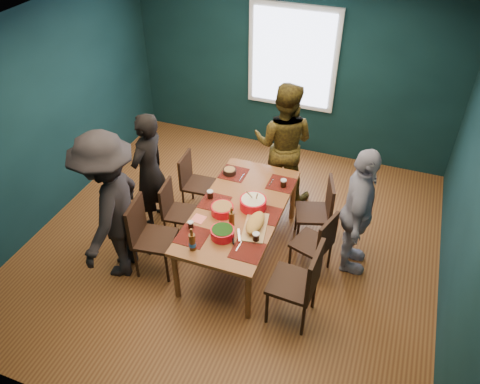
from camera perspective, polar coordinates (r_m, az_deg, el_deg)
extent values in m
cube|color=brown|center=(6.05, -0.85, -6.33)|extent=(5.00, 5.00, 0.01)
cube|color=silver|center=(4.60, -1.17, 18.66)|extent=(5.00, 5.00, 0.01)
cube|color=#0F2F33|center=(6.43, -22.49, 8.41)|extent=(0.01, 5.00, 2.70)
cube|color=#0F2F33|center=(5.03, 26.64, -1.51)|extent=(0.01, 5.00, 2.70)
cube|color=#0F2F33|center=(7.31, 6.38, 14.57)|extent=(5.00, 0.01, 2.70)
cube|color=#0F2F33|center=(3.62, -16.14, -16.56)|extent=(5.00, 0.01, 2.70)
cube|color=silver|center=(7.21, 6.42, 15.95)|extent=(1.35, 0.06, 1.55)
cube|color=brown|center=(5.45, -0.01, -2.19)|extent=(0.97, 1.92, 0.05)
cylinder|color=brown|center=(5.26, -7.83, -9.99)|extent=(0.07, 0.07, 0.68)
cylinder|color=brown|center=(5.02, 1.00, -12.59)|extent=(0.07, 0.07, 0.68)
cylinder|color=brown|center=(6.44, -0.78, 0.90)|extent=(0.07, 0.07, 0.68)
cylinder|color=brown|center=(6.24, 6.46, -0.74)|extent=(0.07, 0.07, 0.68)
cube|color=black|center=(6.35, -5.12, 0.91)|extent=(0.40, 0.40, 0.04)
cube|color=black|center=(6.28, -6.70, 2.85)|extent=(0.06, 0.38, 0.42)
cylinder|color=black|center=(6.42, -6.90, -1.20)|extent=(0.03, 0.03, 0.39)
cylinder|color=black|center=(6.31, -4.16, -1.76)|extent=(0.03, 0.03, 0.39)
cylinder|color=black|center=(6.65, -5.82, 0.50)|extent=(0.03, 0.03, 0.39)
cylinder|color=black|center=(6.55, -3.17, -0.01)|extent=(0.03, 0.03, 0.39)
cube|color=black|center=(5.92, -7.27, -2.58)|extent=(0.41, 0.41, 0.04)
cube|color=black|center=(5.84, -8.99, -0.66)|extent=(0.08, 0.37, 0.41)
cylinder|color=black|center=(6.00, -9.07, -4.80)|extent=(0.03, 0.03, 0.38)
cylinder|color=black|center=(5.90, -6.19, -5.34)|extent=(0.03, 0.03, 0.38)
cylinder|color=black|center=(6.22, -8.01, -2.89)|extent=(0.03, 0.03, 0.38)
cylinder|color=black|center=(6.13, -5.22, -3.37)|extent=(0.03, 0.03, 0.38)
cube|color=black|center=(5.51, -10.33, -5.67)|extent=(0.50, 0.50, 0.04)
cube|color=black|center=(5.41, -12.60, -3.31)|extent=(0.10, 0.44, 0.48)
cylinder|color=black|center=(5.62, -12.53, -8.45)|extent=(0.03, 0.03, 0.45)
cylinder|color=black|center=(5.50, -8.89, -9.16)|extent=(0.03, 0.03, 0.45)
cylinder|color=black|center=(5.86, -11.14, -5.89)|extent=(0.03, 0.03, 0.45)
cylinder|color=black|center=(5.75, -7.65, -6.50)|extent=(0.03, 0.03, 0.45)
cube|color=black|center=(5.88, 8.86, -2.56)|extent=(0.52, 0.52, 0.04)
cube|color=black|center=(5.75, 10.94, -0.74)|extent=(0.16, 0.41, 0.45)
cylinder|color=black|center=(5.88, 7.04, -5.34)|extent=(0.03, 0.03, 0.42)
cylinder|color=black|center=(5.92, 10.47, -5.42)|extent=(0.03, 0.03, 0.42)
cylinder|color=black|center=(6.15, 6.90, -3.09)|extent=(0.03, 0.03, 0.42)
cylinder|color=black|center=(6.18, 10.18, -3.18)|extent=(0.03, 0.03, 0.42)
cube|color=black|center=(5.50, 8.70, -6.23)|extent=(0.50, 0.50, 0.04)
cube|color=black|center=(5.28, 10.61, -5.19)|extent=(0.16, 0.39, 0.43)
cylinder|color=black|center=(5.60, 6.09, -8.11)|extent=(0.03, 0.03, 0.41)
cylinder|color=black|center=(5.49, 9.09, -9.63)|extent=(0.03, 0.03, 0.41)
cylinder|color=black|center=(5.81, 7.93, -6.18)|extent=(0.03, 0.03, 0.41)
cylinder|color=black|center=(5.71, 10.85, -7.59)|extent=(0.03, 0.03, 0.41)
cube|color=black|center=(4.95, 6.41, -11.04)|extent=(0.49, 0.49, 0.04)
cube|color=black|center=(4.72, 9.09, -9.54)|extent=(0.07, 0.47, 0.51)
cylinder|color=black|center=(5.06, 3.28, -13.90)|extent=(0.04, 0.04, 0.47)
cylinder|color=black|center=(5.00, 7.69, -15.23)|extent=(0.04, 0.04, 0.47)
cylinder|color=black|center=(5.31, 4.85, -10.78)|extent=(0.04, 0.04, 0.47)
cylinder|color=black|center=(5.25, 9.02, -11.99)|extent=(0.04, 0.04, 0.47)
imported|color=black|center=(6.00, -10.99, 2.47)|extent=(0.45, 0.63, 1.61)
imported|color=black|center=(6.36, 5.32, 5.93)|extent=(0.87, 0.70, 1.74)
imported|color=white|center=(5.39, 14.15, -2.49)|extent=(0.50, 1.00, 1.64)
imported|color=black|center=(5.32, -15.50, -1.86)|extent=(0.89, 1.30, 1.86)
cylinder|color=red|center=(5.34, -2.17, -2.17)|extent=(0.26, 0.26, 0.10)
cylinder|color=#578931|center=(5.31, -2.19, -1.78)|extent=(0.23, 0.23, 0.02)
cylinder|color=red|center=(5.41, 1.60, -1.40)|extent=(0.31, 0.31, 0.12)
cylinder|color=#F7F0CA|center=(5.37, 1.61, -0.93)|extent=(0.27, 0.27, 0.02)
cylinder|color=tan|center=(5.33, 2.04, -0.64)|extent=(0.09, 0.17, 0.25)
cylinder|color=tan|center=(5.35, 1.31, -0.47)|extent=(0.08, 0.17, 0.25)
cylinder|color=red|center=(5.04, -2.15, -5.03)|extent=(0.26, 0.26, 0.11)
cylinder|color=#184411|center=(5.01, -2.16, -4.62)|extent=(0.23, 0.23, 0.02)
cube|color=tan|center=(5.17, 1.86, -4.31)|extent=(0.32, 0.52, 0.02)
ellipsoid|color=gold|center=(5.13, 1.88, -3.76)|extent=(0.24, 0.41, 0.11)
cube|color=silver|center=(5.06, -0.12, -5.25)|extent=(0.10, 0.19, 0.00)
cylinder|color=black|center=(4.99, -0.82, -5.94)|extent=(0.06, 0.11, 0.02)
sphere|color=#225212|center=(5.05, 1.48, -4.46)|extent=(0.04, 0.04, 0.04)
sphere|color=#225212|center=(5.13, 1.88, -3.70)|extent=(0.04, 0.04, 0.04)
sphere|color=#225212|center=(5.20, 2.27, -2.97)|extent=(0.04, 0.04, 0.04)
cylinder|color=black|center=(5.96, -1.27, 2.53)|extent=(0.17, 0.17, 0.07)
cylinder|color=#578931|center=(5.95, -1.28, 2.75)|extent=(0.14, 0.14, 0.02)
cylinder|color=#4E290D|center=(4.89, -5.84, -6.08)|extent=(0.07, 0.07, 0.20)
cylinder|color=#4E290D|center=(4.80, -5.95, -4.88)|extent=(0.03, 0.03, 0.08)
cylinder|color=#1855A9|center=(4.92, -5.82, -6.36)|extent=(0.08, 0.08, 0.04)
cylinder|color=#4E290D|center=(5.16, -1.03, -3.30)|extent=(0.06, 0.06, 0.18)
cylinder|color=#4E290D|center=(5.08, -1.04, -2.25)|extent=(0.03, 0.03, 0.07)
cylinder|color=black|center=(5.18, -6.02, -4.02)|extent=(0.06, 0.06, 0.09)
cylinder|color=#B9BCC4|center=(5.15, -6.04, -3.69)|extent=(0.06, 0.06, 0.01)
cylinder|color=black|center=(4.99, 1.96, -5.55)|extent=(0.07, 0.07, 0.11)
cylinder|color=#B9BCC4|center=(4.96, 1.98, -5.15)|extent=(0.08, 0.08, 0.02)
cylinder|color=black|center=(5.75, 5.32, 1.04)|extent=(0.07, 0.07, 0.10)
cylinder|color=#B9BCC4|center=(5.72, 5.35, 1.42)|extent=(0.08, 0.08, 0.02)
cylinder|color=black|center=(5.56, -3.66, -0.32)|extent=(0.07, 0.07, 0.10)
cylinder|color=#B9BCC4|center=(5.53, -3.67, 0.05)|extent=(0.08, 0.08, 0.02)
cube|color=#FF776B|center=(5.41, 3.46, -2.24)|extent=(0.16, 0.16, 0.00)
cube|color=#FF776B|center=(5.31, -5.07, -3.27)|extent=(0.15, 0.15, 0.00)
cube|color=#FF776B|center=(4.90, 0.71, -7.33)|extent=(0.14, 0.14, 0.00)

